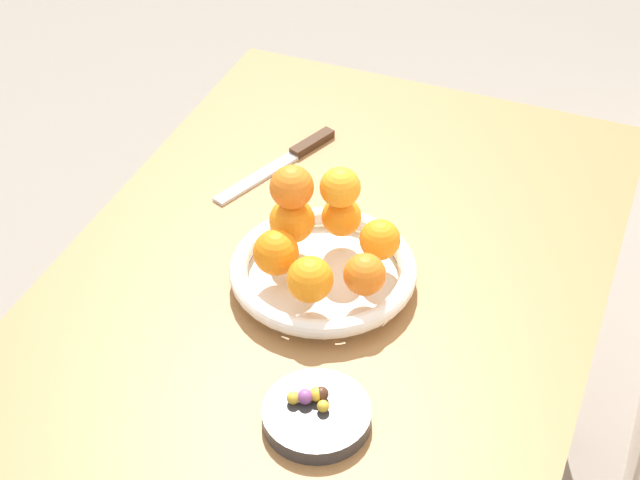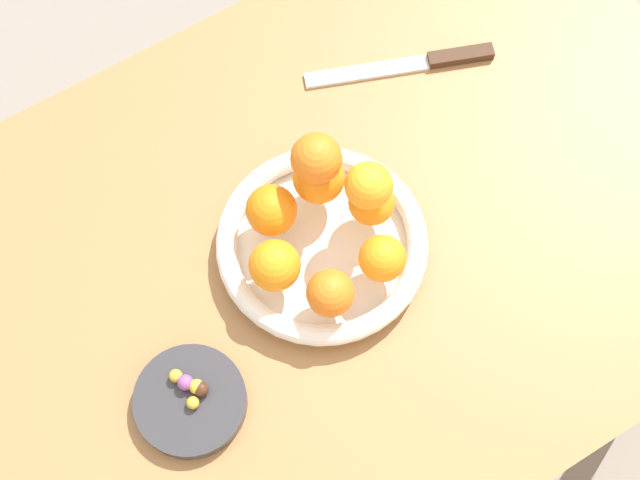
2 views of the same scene
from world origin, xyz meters
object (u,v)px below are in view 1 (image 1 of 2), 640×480
(orange_1, at_px, (276,253))
(orange_0, at_px, (292,220))
(dining_table, at_px, (328,317))
(candy_ball_0, at_px, (293,398))
(candy_ball_3, at_px, (321,394))
(orange_6, at_px, (292,187))
(candy_ball_4, at_px, (316,394))
(orange_2, at_px, (310,279))
(orange_3, at_px, (365,274))
(candy_ball_2, at_px, (323,406))
(knife, at_px, (287,159))
(orange_5, at_px, (341,217))
(orange_4, at_px, (380,240))
(candy_dish, at_px, (317,415))
(candy_ball_1, at_px, (305,397))
(orange_7, at_px, (338,187))
(fruit_bowl, at_px, (326,273))

(orange_1, bearing_deg, orange_0, -174.60)
(dining_table, bearing_deg, candy_ball_0, 12.00)
(orange_1, relative_size, candy_ball_3, 3.48)
(candy_ball_3, bearing_deg, orange_1, -142.26)
(orange_6, bearing_deg, candy_ball_4, 28.87)
(orange_2, height_order, orange_3, orange_2)
(orange_1, relative_size, orange_2, 1.01)
(candy_ball_2, bearing_deg, dining_table, -159.97)
(knife, bearing_deg, candy_ball_3, 28.01)
(orange_5, relative_size, orange_6, 0.93)
(candy_ball_3, xyz_separation_m, knife, (-0.47, -0.25, -0.03))
(orange_4, height_order, candy_ball_3, orange_4)
(candy_dish, relative_size, knife, 0.54)
(orange_1, height_order, orange_5, orange_1)
(dining_table, xyz_separation_m, candy_ball_1, (0.25, 0.07, 0.12))
(candy_dish, bearing_deg, knife, -152.77)
(orange_5, bearing_deg, orange_2, 3.93)
(orange_4, bearing_deg, candy_dish, 3.56)
(candy_ball_1, height_order, candy_ball_3, candy_ball_1)
(candy_dish, height_order, candy_ball_0, candy_ball_0)
(orange_3, bearing_deg, orange_2, -58.38)
(orange_7, relative_size, candy_ball_3, 3.17)
(orange_5, bearing_deg, orange_4, 67.54)
(candy_ball_3, bearing_deg, orange_7, -162.77)
(orange_5, distance_m, candy_ball_3, 0.30)
(orange_5, bearing_deg, candy_ball_3, 16.30)
(orange_0, distance_m, orange_1, 0.07)
(candy_dish, xyz_separation_m, knife, (-0.48, -0.25, -0.01))
(fruit_bowl, bearing_deg, orange_1, -56.07)
(orange_7, bearing_deg, orange_2, 5.34)
(orange_0, bearing_deg, orange_1, 5.40)
(orange_7, bearing_deg, candy_dish, 16.44)
(orange_5, height_order, candy_ball_3, orange_5)
(orange_6, height_order, orange_7, orange_6)
(dining_table, bearing_deg, candy_dish, 18.36)
(fruit_bowl, bearing_deg, orange_4, 123.93)
(candy_ball_0, xyz_separation_m, candy_ball_4, (-0.01, 0.02, 0.00))
(dining_table, xyz_separation_m, orange_2, (0.09, 0.01, 0.16))
(dining_table, bearing_deg, orange_5, 179.91)
(orange_1, xyz_separation_m, knife, (-0.29, -0.11, -0.07))
(candy_ball_1, relative_size, candy_ball_4, 1.06)
(orange_7, xyz_separation_m, candy_ball_2, (0.30, 0.10, -0.10))
(candy_ball_1, bearing_deg, orange_2, -159.76)
(orange_6, distance_m, orange_7, 0.07)
(orange_7, height_order, knife, orange_7)
(fruit_bowl, relative_size, candy_ball_1, 13.71)
(candy_ball_2, distance_m, knife, 0.55)
(orange_3, height_order, candy_ball_4, orange_3)
(dining_table, bearing_deg, candy_ball_4, 18.07)
(orange_0, height_order, orange_2, orange_0)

